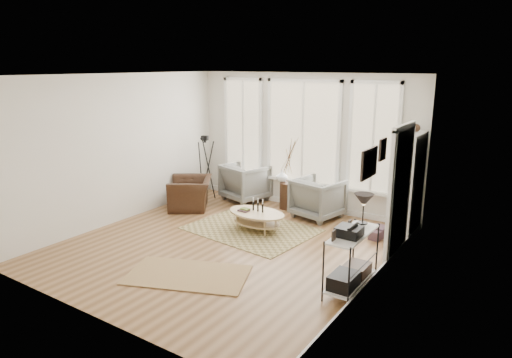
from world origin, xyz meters
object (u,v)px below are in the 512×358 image
Objects in this scene: bookcase at (410,185)px; side_table at (289,174)px; armchair_left at (246,182)px; armchair_right at (318,198)px; accent_chair at (191,193)px; coffee_table at (256,216)px; low_shelf at (352,255)px.

bookcase is 1.28× the size of side_table.
armchair_left is 1.94m from armchair_right.
armchair_right is 2.77m from accent_chair.
coffee_table is 2.02m from armchair_left.
side_table reaches higher than coffee_table.
low_shelf is 3.09m from armchair_right.
bookcase is 1.58× the size of low_shelf.
armchair_right is 0.90m from side_table.
armchair_left is at bearing 143.29° from low_shelf.
coffee_table is at bearing -151.67° from bookcase.
accent_chair is at bearing 159.90° from low_shelf.
bookcase is at bearing -167.56° from armchair_left.
armchair_right is 0.89× the size of accent_chair.
armchair_right is 0.56× the size of side_table.
side_table is 2.18m from accent_chair.
accent_chair is (-4.41, -0.93, -0.63)m from bookcase.
bookcase is 2.85m from coffee_table.
side_table is at bearing 132.96° from low_shelf.
side_table is at bearing 87.55° from accent_chair.
low_shelf is at bearing 136.80° from armchair_right.
armchair_right is (0.63, 1.34, 0.12)m from coffee_table.
armchair_left is 1.18m from side_table.
armchair_right is at bearing 124.55° from low_shelf.
armchair_right is at bearing -170.08° from armchair_left.
side_table is at bearing 175.08° from bookcase.
armchair_left is (-1.30, 1.54, 0.14)m from coffee_table.
low_shelf is 1.39× the size of armchair_left.
coffee_table is at bearing -83.49° from side_table.
accent_chair is at bearing -147.43° from side_table.
armchair_left is 1.04× the size of armchair_right.
side_table is (-0.80, 0.20, 0.36)m from armchair_right.
accent_chair is (-1.98, 0.39, 0.04)m from coffee_table.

